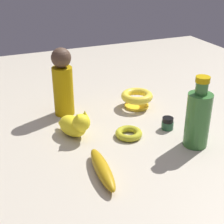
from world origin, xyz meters
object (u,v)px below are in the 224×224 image
(bowl, at_px, (137,98))
(person_figure_adult, at_px, (63,83))
(bottle_tall, at_px, (198,118))
(bangle, at_px, (129,133))
(cat_figurine, at_px, (75,125))
(banana, at_px, (102,169))
(nail_polish_jar, at_px, (168,123))

(bowl, distance_m, person_figure_adult, 0.28)
(person_figure_adult, height_order, bottle_tall, person_figure_adult)
(bangle, bearing_deg, cat_figurine, -23.54)
(bottle_tall, bearing_deg, person_figure_adult, -49.55)
(bangle, bearing_deg, bottle_tall, 143.35)
(banana, xyz_separation_m, person_figure_adult, (-0.01, -0.39, 0.10))
(bowl, distance_m, nail_polish_jar, 0.19)
(person_figure_adult, distance_m, nail_polish_jar, 0.38)
(cat_figurine, bearing_deg, person_figure_adult, -94.38)
(banana, relative_size, person_figure_adult, 0.80)
(bangle, xyz_separation_m, bottle_tall, (-0.16, 0.12, 0.08))
(bangle, height_order, cat_figurine, cat_figurine)
(bottle_tall, relative_size, nail_polish_jar, 5.41)
(banana, distance_m, nail_polish_jar, 0.32)
(bangle, xyz_separation_m, nail_polish_jar, (-0.14, 0.00, 0.01))
(person_figure_adult, bearing_deg, bottle_tall, 130.45)
(bowl, xyz_separation_m, nail_polish_jar, (-0.02, 0.19, -0.02))
(bangle, height_order, person_figure_adult, person_figure_adult)
(cat_figurine, bearing_deg, banana, 91.45)
(banana, height_order, cat_figurine, cat_figurine)
(bottle_tall, bearing_deg, cat_figurine, -30.71)
(person_figure_adult, height_order, nail_polish_jar, person_figure_adult)
(bottle_tall, bearing_deg, bowl, -82.30)
(bangle, relative_size, person_figure_adult, 0.35)
(bangle, xyz_separation_m, bowl, (-0.12, -0.19, 0.03))
(bottle_tall, bearing_deg, bangle, -36.65)
(bangle, relative_size, nail_polish_jar, 2.13)
(cat_figurine, bearing_deg, nail_polish_jar, 166.36)
(bangle, distance_m, bottle_tall, 0.22)
(nail_polish_jar, bearing_deg, cat_figurine, -13.64)
(bangle, distance_m, bowl, 0.22)
(person_figure_adult, bearing_deg, banana, 88.92)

